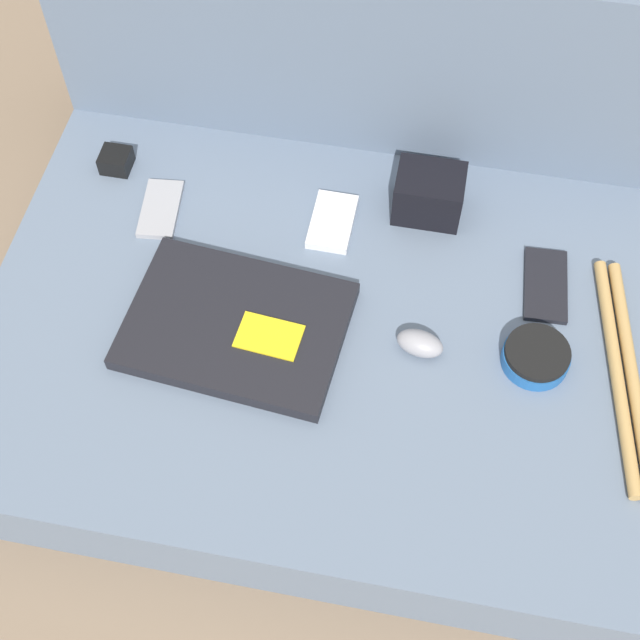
% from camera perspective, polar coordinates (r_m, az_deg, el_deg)
% --- Properties ---
extents(ground_plane, '(8.00, 8.00, 0.00)m').
position_cam_1_polar(ground_plane, '(1.40, -0.00, -3.19)').
color(ground_plane, '#7A6651').
extents(couch_seat, '(0.99, 0.70, 0.13)m').
position_cam_1_polar(couch_seat, '(1.34, -0.00, -1.89)').
color(couch_seat, slate).
rests_on(couch_seat, ground_plane).
extents(couch_backrest, '(0.99, 0.20, 0.47)m').
position_cam_1_polar(couch_backrest, '(1.50, 3.37, 16.38)').
color(couch_backrest, slate).
rests_on(couch_backrest, ground_plane).
extents(laptop, '(0.33, 0.25, 0.03)m').
position_cam_1_polar(laptop, '(1.28, -5.38, -0.35)').
color(laptop, black).
rests_on(laptop, couch_seat).
extents(computer_mouse, '(0.07, 0.05, 0.03)m').
position_cam_1_polar(computer_mouse, '(1.26, 6.42, -1.50)').
color(computer_mouse, gray).
rests_on(computer_mouse, couch_seat).
extents(speaker_puck, '(0.10, 0.10, 0.03)m').
position_cam_1_polar(speaker_puck, '(1.28, 13.65, -2.42)').
color(speaker_puck, '#1E569E').
rests_on(speaker_puck, couch_seat).
extents(phone_silver, '(0.07, 0.13, 0.01)m').
position_cam_1_polar(phone_silver, '(1.36, 14.24, 2.18)').
color(phone_silver, black).
rests_on(phone_silver, couch_seat).
extents(phone_black, '(0.07, 0.11, 0.01)m').
position_cam_1_polar(phone_black, '(1.39, 0.79, 6.31)').
color(phone_black, silver).
rests_on(phone_black, couch_seat).
extents(phone_small, '(0.07, 0.12, 0.01)m').
position_cam_1_polar(phone_small, '(1.43, -10.17, 7.01)').
color(phone_small, '#99999E').
rests_on(phone_small, couch_seat).
extents(camera_pouch, '(0.10, 0.08, 0.08)m').
position_cam_1_polar(camera_pouch, '(1.39, 6.98, 8.02)').
color(camera_pouch, black).
rests_on(camera_pouch, couch_seat).
extents(charger_brick, '(0.05, 0.05, 0.03)m').
position_cam_1_polar(charger_brick, '(1.50, -12.93, 9.92)').
color(charger_brick, black).
rests_on(charger_brick, couch_seat).
extents(drumstick_pair, '(0.09, 0.37, 0.02)m').
position_cam_1_polar(drumstick_pair, '(1.31, 18.88, -3.18)').
color(drumstick_pair, tan).
rests_on(drumstick_pair, couch_seat).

